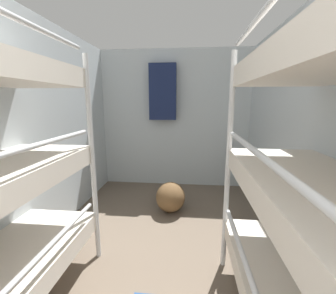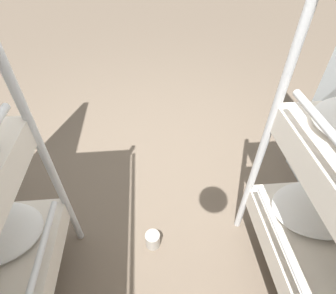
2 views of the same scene
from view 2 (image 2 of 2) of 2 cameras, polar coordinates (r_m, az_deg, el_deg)
The scene contains 2 objects.
ground_plane at distance 2.42m, azimuth -2.54°, elevation -5.79°, with size 20.00×20.00×0.00m, color #6B5B4C.
tin_can at distance 1.98m, azimuth -3.33°, elevation -19.51°, with size 0.10×0.10×0.13m.
Camera 2 is at (0.03, 1.60, 1.81)m, focal length 28.00 mm.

